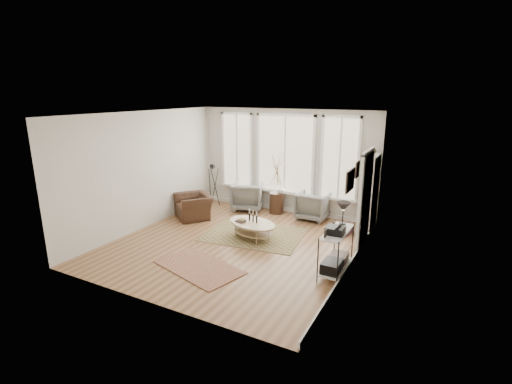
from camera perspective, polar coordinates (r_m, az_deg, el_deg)
The scene contains 17 objects.
room at distance 8.07m, azimuth -3.03°, elevation 1.45°, with size 5.50×5.54×2.90m.
bay_window at distance 10.40m, azimuth 4.48°, elevation 5.54°, with size 4.14×0.12×2.24m.
door at distance 8.29m, azimuth 16.48°, elevation -0.96°, with size 0.09×1.06×2.22m.
bookcase at distance 9.38m, azimuth 16.95°, elevation -0.22°, with size 0.31×0.85×2.06m.
low_shelf at distance 7.20m, azimuth 12.25°, elevation -8.31°, with size 0.38×1.08×1.30m.
wall_art at distance 6.76m, azimuth 14.56°, elevation 2.20°, with size 0.04×0.88×0.44m.
rug_main at distance 9.01m, azimuth -0.27°, elevation -6.54°, with size 2.29×1.71×0.01m, color brown.
rug_runner at distance 7.50m, azimuth -8.74°, elevation -11.34°, with size 1.75×0.97×0.01m, color maroon.
coffee_table at distance 8.68m, azimuth -0.65°, elevation -5.23°, with size 1.45×1.15×0.58m.
armchair_left at distance 10.80m, azimuth -1.30°, elevation -0.61°, with size 0.86×0.89×0.81m, color slate.
armchair_right at distance 10.10m, azimuth 8.79°, elevation -2.08°, with size 0.80×0.82×0.75m, color slate.
side_table at distance 10.37m, azimuth 3.20°, elevation 0.99°, with size 0.40×0.40×1.67m.
vase at distance 10.35m, azimuth 3.81°, elevation 0.43°, with size 0.22×0.22×0.23m, color silver.
accent_chair at distance 10.25m, azimuth -9.56°, elevation -2.17°, with size 0.99×0.86×0.64m, color #3A2317.
tripod_camera at distance 11.18m, azimuth -6.60°, elevation 0.78°, with size 0.44×0.44×1.26m.
book_stack_near at distance 9.39m, azimuth 13.83°, elevation -5.48°, with size 0.23×0.30×0.19m, color maroon.
book_stack_far at distance 9.20m, azimuth 13.47°, elevation -6.04°, with size 0.19×0.24×0.15m, color maroon.
Camera 1 is at (4.05, -6.71, 3.33)m, focal length 26.00 mm.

